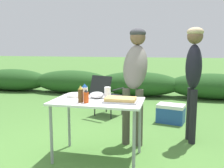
# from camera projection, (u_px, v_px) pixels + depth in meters

# --- Properties ---
(ground_plane) EXTENTS (60.00, 60.00, 0.00)m
(ground_plane) POSITION_uv_depth(u_px,v_px,m) (98.00, 158.00, 3.14)
(ground_plane) COLOR #477533
(shrub_hedge) EXTENTS (14.40, 0.90, 0.68)m
(shrub_hedge) POSITION_uv_depth(u_px,v_px,m) (138.00, 84.00, 7.07)
(shrub_hedge) COLOR #234C1E
(shrub_hedge) RESTS_ON ground
(folding_table) EXTENTS (1.10, 0.64, 0.74)m
(folding_table) POSITION_uv_depth(u_px,v_px,m) (97.00, 106.00, 3.04)
(folding_table) COLOR white
(folding_table) RESTS_ON ground
(food_tray) EXTENTS (0.40, 0.24, 0.06)m
(food_tray) POSITION_uv_depth(u_px,v_px,m) (121.00, 100.00, 2.92)
(food_tray) COLOR #9E9EA3
(food_tray) RESTS_ON folding_table
(plate_stack) EXTENTS (0.22, 0.22, 0.04)m
(plate_stack) POSITION_uv_depth(u_px,v_px,m) (75.00, 95.00, 3.24)
(plate_stack) COLOR white
(plate_stack) RESTS_ON folding_table
(mixing_bowl) EXTENTS (0.19, 0.19, 0.08)m
(mixing_bowl) POSITION_uv_depth(u_px,v_px,m) (97.00, 95.00, 3.16)
(mixing_bowl) COLOR silver
(mixing_bowl) RESTS_ON folding_table
(paper_cup_stack) EXTENTS (0.08, 0.08, 0.14)m
(paper_cup_stack) POSITION_uv_depth(u_px,v_px,m) (108.00, 93.00, 3.14)
(paper_cup_stack) COLOR white
(paper_cup_stack) RESTS_ON folding_table
(mayo_bottle) EXTENTS (0.08, 0.08, 0.21)m
(mayo_bottle) POSITION_uv_depth(u_px,v_px,m) (85.00, 92.00, 3.02)
(mayo_bottle) COLOR silver
(mayo_bottle) RESTS_ON folding_table
(beer_bottle) EXTENTS (0.06, 0.06, 0.20)m
(beer_bottle) POSITION_uv_depth(u_px,v_px,m) (80.00, 94.00, 2.91)
(beer_bottle) COLOR brown
(beer_bottle) RESTS_ON folding_table
(hot_sauce_bottle) EXTENTS (0.06, 0.06, 0.16)m
(hot_sauce_bottle) POSITION_uv_depth(u_px,v_px,m) (86.00, 96.00, 2.89)
(hot_sauce_bottle) COLOR #CC4214
(hot_sauce_bottle) RESTS_ON folding_table
(standing_person_in_red_jacket) EXTENTS (0.39, 0.51, 1.65)m
(standing_person_in_red_jacket) POSITION_uv_depth(u_px,v_px,m) (135.00, 71.00, 3.52)
(standing_person_in_red_jacket) COLOR #4C473D
(standing_person_in_red_jacket) RESTS_ON ground
(standing_person_in_gray_fleece) EXTENTS (0.27, 0.34, 1.65)m
(standing_person_in_gray_fleece) POSITION_uv_depth(u_px,v_px,m) (193.00, 69.00, 3.54)
(standing_person_in_gray_fleece) COLOR black
(standing_person_in_gray_fleece) RESTS_ON ground
(camp_chair_green_behind_table) EXTENTS (0.65, 0.72, 0.83)m
(camp_chair_green_behind_table) POSITION_uv_depth(u_px,v_px,m) (105.00, 93.00, 4.94)
(camp_chair_green_behind_table) COLOR #232328
(camp_chair_green_behind_table) RESTS_ON ground
(cooler_box) EXTENTS (0.54, 0.42, 0.34)m
(cooler_box) POSITION_uv_depth(u_px,v_px,m) (171.00, 113.00, 4.59)
(cooler_box) COLOR #234C93
(cooler_box) RESTS_ON ground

